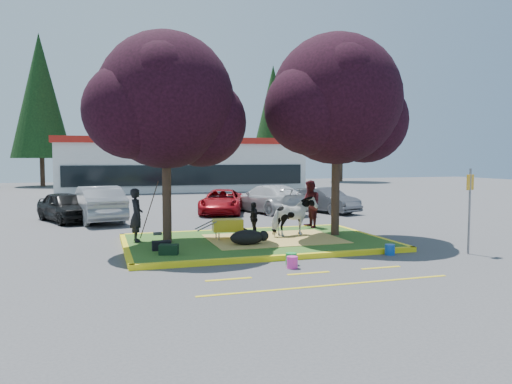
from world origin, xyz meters
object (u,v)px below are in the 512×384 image
object	(u,v)px
bucket_green	(291,259)
car_black	(66,207)
sign_post	(470,201)
calf	(247,237)
wheelbarrow	(228,225)
bucket_blue	(390,250)
car_silver	(98,204)
cow	(294,216)
handler	(136,215)
bucket_pink	(292,262)

from	to	relation	value
bucket_green	car_black	world-z (taller)	car_black
sign_post	calf	bearing A→B (deg)	136.65
wheelbarrow	bucket_blue	bearing A→B (deg)	-32.04
calf	bucket_blue	world-z (taller)	calf
bucket_green	car_silver	bearing A→B (deg)	114.19
cow	bucket_green	world-z (taller)	cow
handler	car_silver	size ratio (longest dim) A/B	0.36
sign_post	bucket_pink	bearing A→B (deg)	162.12
bucket_pink	bucket_blue	bearing A→B (deg)	12.92
calf	handler	xyz separation A→B (m)	(-3.16, 1.63, 0.61)
bucket_green	bucket_pink	bearing A→B (deg)	-107.95
sign_post	bucket_green	size ratio (longest dim) A/B	7.96
car_silver	calf	bearing A→B (deg)	107.00
cow	calf	xyz separation A→B (m)	(-1.98, -1.14, -0.44)
car_silver	car_black	bearing A→B (deg)	-25.96
handler	bucket_blue	bearing A→B (deg)	-122.81
wheelbarrow	bucket_green	distance (m)	3.70
wheelbarrow	car_silver	world-z (taller)	car_silver
handler	bucket_green	bearing A→B (deg)	-142.61
cow	wheelbarrow	distance (m)	2.29
bucket_pink	bucket_blue	xyz separation A→B (m)	(3.32, 0.76, 0.00)
bucket_blue	calf	bearing A→B (deg)	151.38
sign_post	bucket_blue	bearing A→B (deg)	146.22
handler	bucket_blue	world-z (taller)	handler
wheelbarrow	sign_post	xyz separation A→B (m)	(6.26, -3.76, 0.94)
wheelbarrow	car_black	bearing A→B (deg)	132.15
handler	bucket_green	world-z (taller)	handler
sign_post	car_silver	world-z (taller)	sign_post
bucket_blue	bucket_pink	bearing A→B (deg)	-167.08
handler	sign_post	bearing A→B (deg)	-119.54
wheelbarrow	calf	bearing A→B (deg)	-69.22
calf	wheelbarrow	world-z (taller)	wheelbarrow
handler	sign_post	world-z (taller)	sign_post
cow	car_silver	xyz separation A→B (m)	(-6.31, 7.21, -0.04)
wheelbarrow	car_black	size ratio (longest dim) A/B	0.45
cow	sign_post	world-z (taller)	sign_post
handler	cow	bearing A→B (deg)	-100.24
handler	bucket_green	size ratio (longest dim) A/B	5.38
bucket_blue	bucket_green	bearing A→B (deg)	-173.21
car_black	bucket_pink	bearing A→B (deg)	-85.33
sign_post	bucket_pink	xyz separation A→B (m)	(-5.59, -0.21, -1.38)
wheelbarrow	sign_post	bearing A→B (deg)	-24.30
bucket_pink	car_black	xyz separation A→B (m)	(-6.04, 11.50, 0.50)
wheelbarrow	car_silver	size ratio (longest dim) A/B	0.37
calf	handler	size ratio (longest dim) A/B	0.63
wheelbarrow	car_black	distance (m)	9.25
calf	bucket_pink	size ratio (longest dim) A/B	3.48
bucket_blue	car_silver	distance (m)	13.13
bucket_pink	bucket_blue	distance (m)	3.41
bucket_pink	bucket_green	bearing A→B (deg)	72.05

